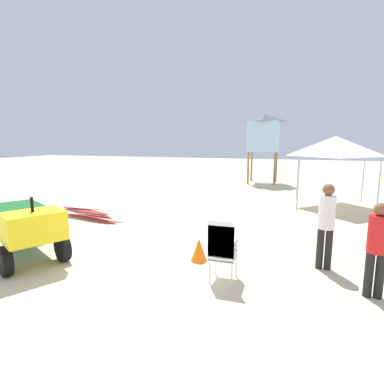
{
  "coord_description": "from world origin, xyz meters",
  "views": [
    {
      "loc": [
        2.74,
        -5.52,
        2.61
      ],
      "look_at": [
        0.01,
        2.63,
        1.17
      ],
      "focal_mm": 28.63,
      "sensor_mm": 36.0,
      "label": 1
    }
  ],
  "objects": [
    {
      "name": "ground",
      "position": [
        0.0,
        0.0,
        0.0
      ],
      "size": [
        80.0,
        80.0,
        0.0
      ],
      "primitive_type": "plane",
      "color": "beige"
    },
    {
      "name": "stacked_plastic_chairs",
      "position": [
        1.56,
        -0.22,
        0.7
      ],
      "size": [
        0.48,
        0.48,
        1.2
      ],
      "color": "white",
      "rests_on": "ground"
    },
    {
      "name": "popup_canopy",
      "position": [
        4.23,
        7.8,
        2.4
      ],
      "size": [
        2.7,
        2.7,
        2.8
      ],
      "color": "#B2B2B7",
      "rests_on": "ground"
    },
    {
      "name": "lifeguard_near_center",
      "position": [
        3.41,
        1.01,
        1.03
      ],
      "size": [
        0.32,
        0.32,
        1.77
      ],
      "color": "black",
      "rests_on": "ground"
    },
    {
      "name": "utility_cart",
      "position": [
        -2.91,
        -0.47,
        0.78
      ],
      "size": [
        2.81,
        2.27,
        1.5
      ],
      "color": "#146023",
      "rests_on": "ground"
    },
    {
      "name": "lifeguard_tower",
      "position": [
        0.86,
        13.94,
        3.09
      ],
      "size": [
        1.98,
        1.98,
        4.21
      ],
      "color": "olive",
      "rests_on": "ground"
    },
    {
      "name": "traffic_cone_near",
      "position": [
        0.86,
        0.58,
        0.26
      ],
      "size": [
        0.36,
        0.36,
        0.51
      ],
      "primitive_type": "cone",
      "color": "orange",
      "rests_on": "ground"
    },
    {
      "name": "surfboard_pile",
      "position": [
        -3.79,
        2.96,
        0.21
      ],
      "size": [
        2.64,
        0.98,
        0.4
      ],
      "color": "red",
      "rests_on": "ground"
    },
    {
      "name": "lifeguard_near_left",
      "position": [
        4.1,
        0.02,
        0.93
      ],
      "size": [
        0.32,
        0.32,
        1.63
      ],
      "color": "black",
      "rests_on": "ground"
    }
  ]
}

